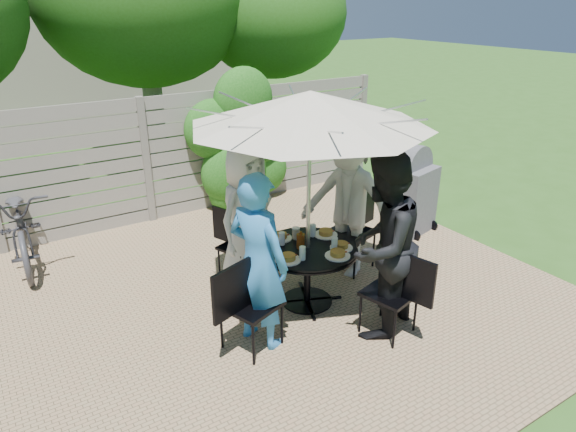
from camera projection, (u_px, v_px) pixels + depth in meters
backyard_envelope at (46, 20)px, 12.40m from camera, size 60.00×60.00×5.00m
patio_table at (307, 265)px, 5.45m from camera, size 1.35×1.35×0.68m
umbrella at (310, 109)px, 4.80m from camera, size 3.09×3.09×2.30m
chair_back at (239, 259)px, 6.05m from camera, size 0.52×0.64×0.83m
person_back at (246, 217)px, 5.76m from camera, size 0.94×0.79×1.65m
chair_left at (251, 322)px, 4.80m from camera, size 0.74×0.59×0.97m
person_left at (258, 262)px, 4.68m from camera, size 0.62×0.74×1.73m
chair_front at (390, 309)px, 5.01m from camera, size 0.55×0.71×0.93m
person_front at (382, 247)px, 4.84m from camera, size 1.10×0.99×1.85m
chair_right at (351, 246)px, 6.25m from camera, size 0.77×0.60×1.00m
person_right at (348, 202)px, 5.90m from camera, size 1.09×1.37×1.85m
plate_back at (280, 237)px, 5.55m from camera, size 0.26×0.26×0.06m
plate_left at (288, 258)px, 5.09m from camera, size 0.26×0.26×0.06m
plate_front at (338, 254)px, 5.17m from camera, size 0.26×0.26×0.06m
plate_right at (326, 233)px, 5.63m from camera, size 0.26×0.26×0.06m
plate_extra at (341, 246)px, 5.34m from camera, size 0.24×0.24×0.06m
glass_back at (282, 239)px, 5.40m from camera, size 0.07×0.07×0.14m
glass_left at (302, 253)px, 5.09m from camera, size 0.07×0.07×0.14m
glass_front at (334, 244)px, 5.29m from camera, size 0.07×0.07×0.14m
glass_right at (313, 230)px, 5.60m from camera, size 0.07×0.07×0.14m
syrup_jug at (301, 241)px, 5.32m from camera, size 0.09×0.09×0.16m
coffee_cup at (296, 234)px, 5.54m from camera, size 0.08×0.08×0.12m
bicycle at (21, 224)px, 6.34m from camera, size 0.81×1.98×1.02m
bbq_grill at (413, 193)px, 7.16m from camera, size 0.71×0.61×1.26m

